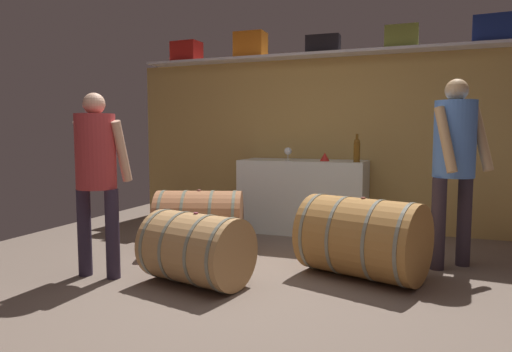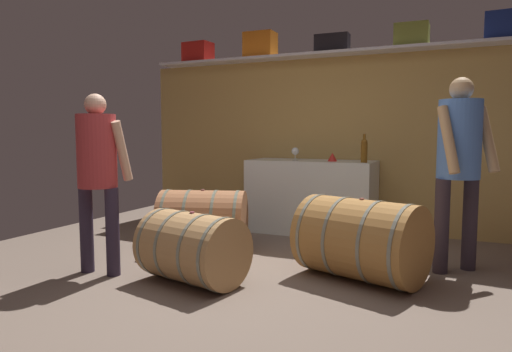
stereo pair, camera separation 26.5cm
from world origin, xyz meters
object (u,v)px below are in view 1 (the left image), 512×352
at_px(toolcase_orange, 251,45).
at_px(wine_glass, 288,152).
at_px(wine_barrel_far, 362,238).
at_px(toolcase_black, 323,45).
at_px(toolcase_red, 187,52).
at_px(wine_barrel_near, 196,249).
at_px(toolcase_olive, 402,38).
at_px(work_cabinet, 303,196).
at_px(wine_barrel_flank, 200,221).
at_px(winemaker_pouring, 97,165).
at_px(wine_bottle_amber, 357,150).
at_px(toolcase_navy, 493,30).
at_px(red_funnel, 325,157).
at_px(visitor_tasting, 455,153).

height_order(toolcase_orange, wine_glass, toolcase_orange).
distance_m(wine_glass, wine_barrel_far, 1.79).
bearing_deg(toolcase_black, toolcase_orange, 178.36).
relative_size(toolcase_red, toolcase_orange, 0.96).
distance_m(toolcase_orange, wine_barrel_near, 3.13).
xyz_separation_m(toolcase_olive, work_cabinet, (-1.06, -0.22, -1.81)).
height_order(wine_barrel_near, wine_barrel_flank, wine_barrel_flank).
bearing_deg(work_cabinet, winemaker_pouring, -116.36).
relative_size(toolcase_orange, toolcase_black, 0.96).
bearing_deg(wine_barrel_near, wine_glass, 98.64).
relative_size(toolcase_black, work_cabinet, 0.27).
relative_size(wine_bottle_amber, wine_barrel_near, 0.35).
xyz_separation_m(toolcase_navy, wine_barrel_near, (-2.26, -2.37, -1.97)).
distance_m(toolcase_olive, winemaker_pouring, 3.56).
relative_size(toolcase_olive, wine_glass, 2.29).
distance_m(toolcase_olive, wine_glass, 1.79).
height_order(toolcase_orange, toolcase_olive, toolcase_orange).
height_order(toolcase_red, wine_bottle_amber, toolcase_red).
height_order(wine_bottle_amber, winemaker_pouring, winemaker_pouring).
bearing_deg(toolcase_orange, red_funnel, -17.35).
relative_size(work_cabinet, wine_bottle_amber, 4.73).
bearing_deg(work_cabinet, toolcase_olive, 11.86).
distance_m(work_cabinet, wine_bottle_amber, 0.87).
bearing_deg(red_funnel, wine_glass, -163.28).
distance_m(wine_barrel_far, winemaker_pouring, 2.23).
bearing_deg(toolcase_olive, toolcase_orange, 179.44).
distance_m(toolcase_black, red_funnel, 1.35).
height_order(wine_barrel_near, winemaker_pouring, winemaker_pouring).
xyz_separation_m(toolcase_navy, visitor_tasting, (-0.38, -1.19, -1.25)).
height_order(wine_barrel_far, visitor_tasting, visitor_tasting).
bearing_deg(work_cabinet, wine_barrel_near, -97.61).
bearing_deg(wine_barrel_flank, toolcase_olive, 21.05).
distance_m(toolcase_red, wine_barrel_flank, 2.61).
bearing_deg(wine_glass, toolcase_red, 164.69).
height_order(toolcase_black, winemaker_pouring, toolcase_black).
bearing_deg(red_funnel, wine_barrel_flank, -130.31).
relative_size(toolcase_red, wine_glass, 2.34).
height_order(toolcase_red, wine_barrel_flank, toolcase_red).
relative_size(toolcase_red, red_funnel, 3.30).
relative_size(red_funnel, wine_barrel_far, 0.10).
relative_size(toolcase_navy, wine_barrel_near, 0.45).
xyz_separation_m(toolcase_olive, wine_barrel_near, (-1.34, -2.37, -1.96)).
bearing_deg(wine_barrel_far, wine_barrel_flank, -171.36).
xyz_separation_m(toolcase_black, red_funnel, (0.10, -0.30, -1.31)).
bearing_deg(wine_bottle_amber, visitor_tasting, -40.17).
xyz_separation_m(toolcase_red, wine_bottle_amber, (2.31, -0.39, -1.25)).
distance_m(wine_barrel_near, wine_barrel_flank, 1.00).
relative_size(toolcase_orange, toolcase_olive, 1.06).
relative_size(toolcase_black, wine_barrel_far, 0.36).
bearing_deg(toolcase_black, red_funnel, -72.39).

